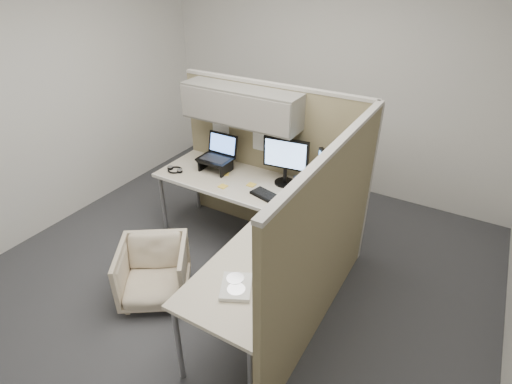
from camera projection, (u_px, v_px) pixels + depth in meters
The scene contains 19 objects.
ground at pixel (234, 277), 3.80m from camera, with size 4.50×4.50×0.00m, color #323236.
partition_back at pixel (258, 137), 3.95m from camera, with size 2.00×0.36×1.63m.
partition_right at pixel (328, 243), 2.94m from camera, with size 0.07×2.03×1.63m.
desk at pixel (251, 215), 3.49m from camera, with size 2.00×1.98×0.73m.
office_chair at pixel (154, 270), 3.46m from camera, with size 0.57×0.53×0.59m, color beige.
monitor_left at pixel (286, 158), 3.74m from camera, with size 0.44×0.20×0.47m.
monitor_right at pixel (329, 178), 3.41m from camera, with size 0.33×0.34×0.47m.
laptop_station at pixel (217, 157), 4.07m from camera, with size 0.34×0.29×0.36m.
keyboard at pixel (271, 198), 3.62m from camera, with size 0.43×0.14×0.02m, color black.
mouse at pixel (300, 215), 3.38m from camera, with size 0.09×0.06×0.03m, color black.
travel_mug at pixel (297, 184), 3.70m from camera, with size 0.07×0.07×0.16m.
soda_can_green at pixel (315, 215), 3.30m from camera, with size 0.07×0.07×0.12m, color #B21E1E.
soda_can_silver at pixel (317, 197), 3.54m from camera, with size 0.07×0.07×0.12m, color black.
sticky_note_c at pixel (225, 174), 4.04m from camera, with size 0.08×0.08×0.01m, color yellow.
sticky_note_a at pixel (223, 186), 3.82m from camera, with size 0.08×0.08×0.01m, color yellow.
sticky_note_d at pixel (251, 185), 3.85m from camera, with size 0.08×0.08×0.01m, color yellow.
headphones at pixel (175, 170), 4.10m from camera, with size 0.19×0.16×0.03m.
paper_stack at pixel (236, 287), 2.65m from camera, with size 0.29×0.31×0.03m.
desk_clock at pixel (279, 249), 2.94m from camera, with size 0.10×0.10×0.10m.
Camera 1 is at (1.63, -2.35, 2.64)m, focal length 28.00 mm.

